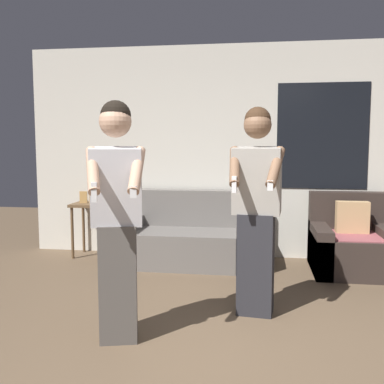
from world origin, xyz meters
name	(u,v)px	position (x,y,z in m)	size (l,w,h in m)	color
wall_back	(241,152)	(0.02, 3.24, 1.35)	(5.52, 0.07, 2.70)	beige
couch	(189,239)	(-0.59, 2.78, 0.30)	(1.76, 0.85, 0.87)	slate
armchair	(352,245)	(1.31, 2.70, 0.30)	(0.89, 0.91, 0.88)	#332823
side_table	(94,211)	(-1.86, 2.95, 0.59)	(0.53, 0.45, 0.85)	brown
person_left	(117,217)	(-0.77, 0.55, 0.93)	(0.45, 0.54, 1.76)	#56514C
person_right	(256,209)	(0.23, 1.23, 0.91)	(0.46, 0.50, 1.76)	#28282D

